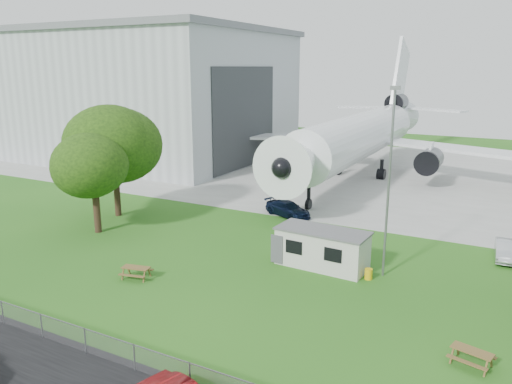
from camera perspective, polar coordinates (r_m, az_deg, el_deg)
The scene contains 13 objects.
ground at distance 31.55m, azimuth -3.44°, elevation -10.67°, with size 160.00×160.00×0.00m, color #3A7B22.
concrete_apron at distance 65.53m, azimuth 14.05°, elevation 2.06°, with size 120.00×46.00×0.03m, color #B7B7B2.
hangar at distance 80.43m, azimuth -13.63°, elevation 11.00°, with size 43.00×31.00×18.55m.
airliner at distance 63.12m, azimuth 12.09°, elevation 6.56°, with size 46.36×47.73×17.69m.
site_cabin at distance 34.19m, azimuth 7.59°, elevation -6.39°, with size 6.82×3.06×2.62m.
picnic_west at distance 33.48m, azimuth -13.49°, elevation -9.55°, with size 1.80×1.50×0.76m, color brown, non-canonical shape.
picnic_east at distance 25.99m, azimuth 23.32°, elevation -17.71°, with size 1.80×1.50×0.76m, color brown, non-canonical shape.
fence at distance 24.94m, azimuth -15.45°, elevation -18.44°, with size 58.00×0.04×1.30m, color gray.
lamp_mast at distance 32.17m, azimuth 14.93°, elevation 0.67°, with size 0.16×0.16×12.00m, color slate.
tree_west_big at distance 46.06m, azimuth -15.97°, elevation 5.39°, with size 7.97×7.97×10.66m.
tree_west_small at distance 41.82m, azimuth -18.14°, elevation 3.23°, with size 6.22×6.22×8.95m.
car_ne_sedan at distance 39.52m, azimuth 26.69°, elevation -5.98°, with size 1.40×4.00×1.32m, color #B8BCC0.
car_apron_van at distance 45.36m, azimuth 3.64°, elevation -1.96°, with size 1.92×4.72×1.37m, color black.
Camera 1 is at (15.01, -24.41, 13.20)m, focal length 35.00 mm.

